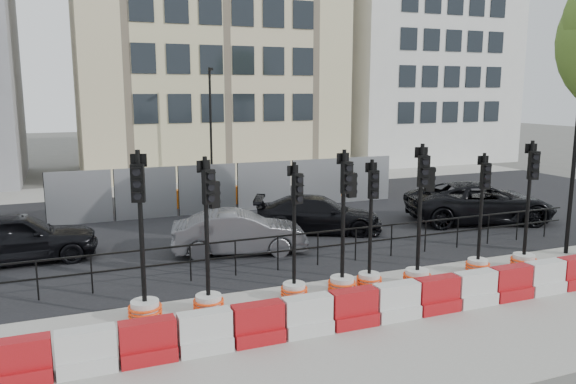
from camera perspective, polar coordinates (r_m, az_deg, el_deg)
name	(u,v)px	position (r m, az deg, el deg)	size (l,w,h in m)	color
ground	(337,279)	(14.92, 5.00, -8.80)	(120.00, 120.00, 0.00)	#51514C
sidewalk_near	(401,322)	(12.50, 11.39, -12.79)	(40.00, 6.00, 0.02)	gray
road	(253,222)	(21.15, -3.62, -3.03)	(40.00, 14.00, 0.03)	black
sidewalk_far	(198,185)	(29.67, -9.12, 0.69)	(40.00, 4.00, 0.02)	gray
building_cream	(204,21)	(35.80, -8.53, 16.76)	(15.00, 10.06, 18.00)	beige
building_white	(413,46)	(41.87, 12.56, 14.29)	(12.00, 9.06, 16.00)	silver
kerb_railing	(318,242)	(15.75, 3.06, -5.14)	(18.00, 0.04, 1.00)	black
heras_fencing	(244,192)	(23.86, -4.52, 0.05)	(14.33, 1.72, 2.00)	gray
lamp_post_far	(211,124)	(28.44, -7.85, 6.83)	(0.12, 0.56, 6.00)	black
lamp_post_near	(576,148)	(18.50, 27.20, 4.03)	(0.12, 0.56, 6.00)	black
barrier_row	(396,303)	(12.52, 10.94, -10.98)	(15.70, 0.50, 0.80)	#AA0D21
traffic_signal_a	(144,287)	(12.44, -14.44, -9.33)	(0.72, 0.72, 3.68)	silver
traffic_signal_b	(209,277)	(12.56, -8.06, -8.56)	(0.69, 0.69, 3.49)	silver
traffic_signal_c	(294,272)	(13.27, 0.66, -8.14)	(0.64, 0.64, 3.27)	silver
traffic_signal_d	(343,261)	(13.63, 5.63, -6.96)	(0.69, 0.69, 3.52)	silver
traffic_signal_e	(370,263)	(14.13, 8.30, -7.12)	(0.64, 0.64, 3.24)	silver
traffic_signal_f	(419,254)	(14.45, 13.14, -6.11)	(0.71, 0.71, 3.60)	silver
traffic_signal_g	(479,249)	(15.96, 18.82, -5.52)	(0.64, 0.64, 3.27)	silver
traffic_signal_h	(525,244)	(16.72, 22.95, -4.87)	(0.70, 0.70, 3.56)	silver
car_a	(15,238)	(17.76, -25.95, -4.19)	(4.47, 1.92, 1.50)	black
car_b	(239,232)	(16.99, -4.97, -4.12)	(4.21, 2.25, 1.32)	#47484C
car_c	(318,214)	(19.49, 3.07, -2.29)	(4.75, 3.46, 1.28)	black
car_d	(480,202)	(22.16, 18.94, -1.00)	(5.92, 3.93, 1.51)	black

